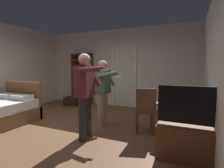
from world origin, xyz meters
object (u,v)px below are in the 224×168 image
object	(u,v)px
person_striped_shirt	(103,89)
suitcase_dark	(72,101)
bottle_on_table	(177,98)
laptop	(168,100)
tv_flatscreen	(191,139)
wooden_chair	(145,108)
side_table	(170,113)
bookshelf	(83,77)
person_blue_shirt	(85,90)

from	to	relation	value
person_striped_shirt	suitcase_dark	xyz separation A→B (m)	(-2.12, 1.53, -0.75)
bottle_on_table	laptop	bearing A→B (deg)	168.09
tv_flatscreen	wooden_chair	world-z (taller)	tv_flatscreen
tv_flatscreen	side_table	world-z (taller)	tv_flatscreen
side_table	bottle_on_table	distance (m)	0.38
tv_flatscreen	wooden_chair	size ratio (longest dim) A/B	1.16
laptop	person_striped_shirt	size ratio (longest dim) A/B	0.24
bottle_on_table	bookshelf	bearing A→B (deg)	150.64
bookshelf	person_blue_shirt	size ratio (longest dim) A/B	1.15
person_blue_shirt	laptop	bearing A→B (deg)	28.68
side_table	person_striped_shirt	world-z (taller)	person_striped_shirt
wooden_chair	suitcase_dark	distance (m)	3.55
side_table	suitcase_dark	world-z (taller)	side_table
laptop	tv_flatscreen	bearing A→B (deg)	-63.51
wooden_chair	person_striped_shirt	size ratio (longest dim) A/B	0.62
suitcase_dark	bookshelf	bearing A→B (deg)	55.56
side_table	wooden_chair	distance (m)	0.51
bookshelf	wooden_chair	xyz separation A→B (m)	(2.99, -2.04, -0.50)
bottle_on_table	person_blue_shirt	size ratio (longest dim) A/B	0.17
bookshelf	wooden_chair	size ratio (longest dim) A/B	1.97
tv_flatscreen	person_blue_shirt	bearing A→B (deg)	177.75
bookshelf	bottle_on_table	distance (m)	4.16
bottle_on_table	tv_flatscreen	bearing A→B (deg)	-72.78
tv_flatscreen	bottle_on_table	xyz separation A→B (m)	(-0.26, 0.85, 0.47)
side_table	wooden_chair	xyz separation A→B (m)	(-0.49, -0.09, 0.07)
person_striped_shirt	suitcase_dark	size ratio (longest dim) A/B	3.05
bookshelf	laptop	size ratio (longest dim) A/B	5.05
bottle_on_table	person_striped_shirt	size ratio (longest dim) A/B	0.18
bookshelf	person_blue_shirt	world-z (taller)	bookshelf
bookshelf	tv_flatscreen	xyz separation A→B (m)	(3.88, -2.88, -0.70)
laptop	person_blue_shirt	size ratio (longest dim) A/B	0.23
laptop	person_blue_shirt	world-z (taller)	person_blue_shirt
side_table	laptop	size ratio (longest dim) A/B	1.81
tv_flatscreen	suitcase_dark	world-z (taller)	tv_flatscreen
bottle_on_table	wooden_chair	world-z (taller)	wooden_chair
wooden_chair	bottle_on_table	bearing A→B (deg)	0.74
wooden_chair	person_blue_shirt	xyz separation A→B (m)	(-1.02, -0.76, 0.44)
tv_flatscreen	side_table	size ratio (longest dim) A/B	1.65
bottle_on_table	person_blue_shirt	world-z (taller)	person_blue_shirt
tv_flatscreen	laptop	world-z (taller)	tv_flatscreen
wooden_chair	suitcase_dark	bearing A→B (deg)	153.45
bottle_on_table	suitcase_dark	bearing A→B (deg)	157.51
wooden_chair	suitcase_dark	size ratio (longest dim) A/B	1.90
tv_flatscreen	bottle_on_table	bearing A→B (deg)	107.22
wooden_chair	person_blue_shirt	size ratio (longest dim) A/B	0.58
bottle_on_table	person_blue_shirt	bearing A→B (deg)	-155.04
bookshelf	laptop	distance (m)	3.99
tv_flatscreen	person_blue_shirt	world-z (taller)	person_blue_shirt
bookshelf	person_striped_shirt	xyz separation A→B (m)	(1.94, -2.00, -0.13)
bottle_on_table	wooden_chair	distance (m)	0.69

